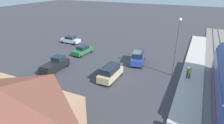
{
  "coord_description": "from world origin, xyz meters",
  "views": [
    {
      "loc": [
        -9.88,
        29.48,
        13.23
      ],
      "look_at": [
        2.51,
        3.68,
        1.0
      ],
      "focal_mm": 29.86,
      "sensor_mm": 36.0,
      "label": 1
    }
  ],
  "objects_px": {
    "pedestrian_waiting_far": "(190,72)",
    "pedestrian_on_platform": "(188,72)",
    "station_building": "(3,115)",
    "sedan_silver": "(71,40)",
    "light_pole_near_platform": "(177,42)",
    "suv_tan": "(110,72)",
    "pickup_black": "(55,65)",
    "suv_blue": "(138,57)",
    "sedan_green": "(83,50)"
  },
  "relations": [
    {
      "from": "pedestrian_waiting_far",
      "to": "pedestrian_on_platform",
      "type": "bearing_deg",
      "value": 2.39
    },
    {
      "from": "station_building",
      "to": "sedan_silver",
      "type": "xyz_separation_m",
      "value": [
        13.18,
        -26.39,
        -1.98
      ]
    },
    {
      "from": "pedestrian_waiting_far",
      "to": "light_pole_near_platform",
      "type": "distance_m",
      "value": 4.82
    },
    {
      "from": "pedestrian_on_platform",
      "to": "suv_tan",
      "type": "height_order",
      "value": "suv_tan"
    },
    {
      "from": "station_building",
      "to": "pickup_black",
      "type": "bearing_deg",
      "value": -64.64
    },
    {
      "from": "station_building",
      "to": "suv_tan",
      "type": "height_order",
      "value": "station_building"
    },
    {
      "from": "station_building",
      "to": "pedestrian_on_platform",
      "type": "height_order",
      "value": "station_building"
    },
    {
      "from": "pedestrian_waiting_far",
      "to": "suv_tan",
      "type": "height_order",
      "value": "suv_tan"
    },
    {
      "from": "sedan_silver",
      "to": "pickup_black",
      "type": "height_order",
      "value": "pickup_black"
    },
    {
      "from": "suv_blue",
      "to": "pickup_black",
      "type": "distance_m",
      "value": 14.12
    },
    {
      "from": "suv_blue",
      "to": "pedestrian_waiting_far",
      "type": "bearing_deg",
      "value": 162.98
    },
    {
      "from": "suv_tan",
      "to": "sedan_silver",
      "type": "bearing_deg",
      "value": -36.38
    },
    {
      "from": "suv_blue",
      "to": "suv_tan",
      "type": "bearing_deg",
      "value": 77.04
    },
    {
      "from": "suv_tan",
      "to": "pedestrian_waiting_far",
      "type": "bearing_deg",
      "value": -154.95
    },
    {
      "from": "sedan_silver",
      "to": "light_pole_near_platform",
      "type": "bearing_deg",
      "value": 164.51
    },
    {
      "from": "sedan_green",
      "to": "suv_blue",
      "type": "relative_size",
      "value": 0.9
    },
    {
      "from": "station_building",
      "to": "sedan_green",
      "type": "distance_m",
      "value": 22.55
    },
    {
      "from": "light_pole_near_platform",
      "to": "sedan_green",
      "type": "bearing_deg",
      "value": -6.07
    },
    {
      "from": "light_pole_near_platform",
      "to": "pedestrian_on_platform",
      "type": "bearing_deg",
      "value": 170.06
    },
    {
      "from": "pickup_black",
      "to": "light_pole_near_platform",
      "type": "height_order",
      "value": "light_pole_near_platform"
    },
    {
      "from": "sedan_silver",
      "to": "suv_blue",
      "type": "distance_m",
      "value": 18.58
    },
    {
      "from": "station_building",
      "to": "suv_blue",
      "type": "distance_m",
      "value": 22.56
    },
    {
      "from": "station_building",
      "to": "pedestrian_waiting_far",
      "type": "bearing_deg",
      "value": -125.19
    },
    {
      "from": "sedan_silver",
      "to": "pedestrian_waiting_far",
      "type": "bearing_deg",
      "value": 165.14
    },
    {
      "from": "pedestrian_on_platform",
      "to": "suv_tan",
      "type": "bearing_deg",
      "value": 25.69
    },
    {
      "from": "station_building",
      "to": "light_pole_near_platform",
      "type": "xyz_separation_m",
      "value": [
        -11.2,
        -19.64,
        2.59
      ]
    },
    {
      "from": "pedestrian_waiting_far",
      "to": "sedan_silver",
      "type": "distance_m",
      "value": 27.71
    },
    {
      "from": "sedan_green",
      "to": "suv_tan",
      "type": "bearing_deg",
      "value": 143.35
    },
    {
      "from": "pickup_black",
      "to": "light_pole_near_platform",
      "type": "distance_m",
      "value": 19.14
    },
    {
      "from": "pedestrian_on_platform",
      "to": "pedestrian_waiting_far",
      "type": "relative_size",
      "value": 1.0
    },
    {
      "from": "light_pole_near_platform",
      "to": "suv_blue",
      "type": "bearing_deg",
      "value": -20.14
    },
    {
      "from": "station_building",
      "to": "pickup_black",
      "type": "relative_size",
      "value": 2.22
    },
    {
      "from": "station_building",
      "to": "sedan_green",
      "type": "relative_size",
      "value": 2.6
    },
    {
      "from": "station_building",
      "to": "sedan_silver",
      "type": "height_order",
      "value": "station_building"
    },
    {
      "from": "sedan_green",
      "to": "pickup_black",
      "type": "xyz_separation_m",
      "value": [
        -0.15,
        8.19,
        0.15
      ]
    },
    {
      "from": "sedan_silver",
      "to": "suv_tan",
      "type": "distance_m",
      "value": 20.25
    },
    {
      "from": "pedestrian_waiting_far",
      "to": "sedan_green",
      "type": "bearing_deg",
      "value": -6.34
    },
    {
      "from": "pedestrian_waiting_far",
      "to": "suv_blue",
      "type": "bearing_deg",
      "value": -17.02
    },
    {
      "from": "sedan_green",
      "to": "light_pole_near_platform",
      "type": "relative_size",
      "value": 0.53
    },
    {
      "from": "station_building",
      "to": "sedan_green",
      "type": "xyz_separation_m",
      "value": [
        6.47,
        -21.51,
        -1.98
      ]
    },
    {
      "from": "sedan_silver",
      "to": "pickup_black",
      "type": "bearing_deg",
      "value": 117.72
    },
    {
      "from": "pedestrian_on_platform",
      "to": "sedan_silver",
      "type": "xyz_separation_m",
      "value": [
        26.46,
        -7.12,
        -0.4
      ]
    },
    {
      "from": "station_building",
      "to": "pickup_black",
      "type": "xyz_separation_m",
      "value": [
        6.32,
        -13.33,
        -1.84
      ]
    },
    {
      "from": "pedestrian_on_platform",
      "to": "suv_tan",
      "type": "xyz_separation_m",
      "value": [
        10.16,
        4.89,
        -0.13
      ]
    },
    {
      "from": "sedan_green",
      "to": "station_building",
      "type": "bearing_deg",
      "value": 106.73
    },
    {
      "from": "sedan_green",
      "to": "sedan_silver",
      "type": "height_order",
      "value": "same"
    },
    {
      "from": "pickup_black",
      "to": "light_pole_near_platform",
      "type": "xyz_separation_m",
      "value": [
        -17.52,
        -6.31,
        4.42
      ]
    },
    {
      "from": "station_building",
      "to": "pickup_black",
      "type": "height_order",
      "value": "station_building"
    },
    {
      "from": "sedan_green",
      "to": "sedan_silver",
      "type": "distance_m",
      "value": 8.3
    },
    {
      "from": "suv_tan",
      "to": "sedan_green",
      "type": "bearing_deg",
      "value": -36.65
    }
  ]
}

